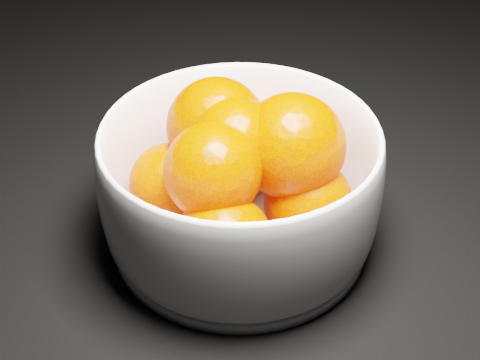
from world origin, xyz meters
TOP-DOWN VIEW (x-y plane):
  - ground at (0.00, 0.00)m, footprint 3.00×3.00m
  - bowl at (-0.11, 0.17)m, footprint 0.24×0.24m
  - orange_pile at (-0.11, 0.18)m, footprint 0.19×0.18m

SIDE VIEW (x-z plane):
  - ground at x=0.00m, z-range 0.00..0.00m
  - bowl at x=-0.11m, z-range 0.00..0.12m
  - orange_pile at x=-0.11m, z-range 0.01..0.15m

